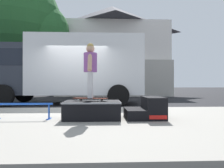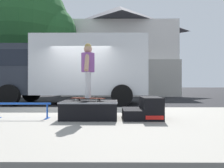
{
  "view_description": "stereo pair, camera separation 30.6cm",
  "coord_description": "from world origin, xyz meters",
  "px_view_note": "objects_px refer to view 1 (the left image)",
  "views": [
    {
      "loc": [
        1.05,
        -7.51,
        0.87
      ],
      "look_at": [
        1.31,
        -1.68,
        0.91
      ],
      "focal_mm": 33.15,
      "sensor_mm": 36.0,
      "label": 1
    },
    {
      "loc": [
        1.35,
        -7.52,
        0.87
      ],
      "look_at": [
        1.31,
        -1.68,
        0.91
      ],
      "focal_mm": 33.15,
      "sensor_mm": 36.0,
      "label": 2
    }
  ],
  "objects_px": {
    "kicker_ramp": "(147,109)",
    "street_tree_main": "(23,23)",
    "grind_rail": "(23,107)",
    "skate_box": "(92,109)",
    "skateboard": "(90,99)",
    "skater_kid": "(90,66)",
    "box_truck": "(66,67)"
  },
  "relations": [
    {
      "from": "skateboard",
      "to": "box_truck",
      "type": "xyz_separation_m",
      "value": [
        -1.44,
        4.99,
        1.13
      ]
    },
    {
      "from": "kicker_ramp",
      "to": "skater_kid",
      "type": "bearing_deg",
      "value": 177.62
    },
    {
      "from": "skateboard",
      "to": "street_tree_main",
      "type": "bearing_deg",
      "value": 117.77
    },
    {
      "from": "kicker_ramp",
      "to": "street_tree_main",
      "type": "distance_m",
      "value": 13.27
    },
    {
      "from": "street_tree_main",
      "to": "grind_rail",
      "type": "bearing_deg",
      "value": -69.21
    },
    {
      "from": "skate_box",
      "to": "grind_rail",
      "type": "relative_size",
      "value": 0.96
    },
    {
      "from": "skate_box",
      "to": "skater_kid",
      "type": "relative_size",
      "value": 0.99
    },
    {
      "from": "kicker_ramp",
      "to": "grind_rail",
      "type": "height_order",
      "value": "kicker_ramp"
    },
    {
      "from": "skate_box",
      "to": "skateboard",
      "type": "bearing_deg",
      "value": 132.2
    },
    {
      "from": "skater_kid",
      "to": "grind_rail",
      "type": "bearing_deg",
      "value": -176.95
    },
    {
      "from": "skate_box",
      "to": "kicker_ramp",
      "type": "distance_m",
      "value": 1.25
    },
    {
      "from": "skater_kid",
      "to": "box_truck",
      "type": "distance_m",
      "value": 5.21
    },
    {
      "from": "skate_box",
      "to": "grind_rail",
      "type": "xyz_separation_m",
      "value": [
        -1.53,
        -0.03,
        0.05
      ]
    },
    {
      "from": "grind_rail",
      "to": "street_tree_main",
      "type": "distance_m",
      "value": 12.1
    },
    {
      "from": "grind_rail",
      "to": "skater_kid",
      "type": "bearing_deg",
      "value": 3.05
    },
    {
      "from": "kicker_ramp",
      "to": "street_tree_main",
      "type": "relative_size",
      "value": 0.1
    },
    {
      "from": "skate_box",
      "to": "kicker_ramp",
      "type": "xyz_separation_m",
      "value": [
        1.25,
        -0.0,
        -0.01
      ]
    },
    {
      "from": "street_tree_main",
      "to": "kicker_ramp",
      "type": "bearing_deg",
      "value": -56.99
    },
    {
      "from": "kicker_ramp",
      "to": "street_tree_main",
      "type": "xyz_separation_m",
      "value": [
        -6.7,
        10.32,
        4.96
      ]
    },
    {
      "from": "skateboard",
      "to": "skater_kid",
      "type": "relative_size",
      "value": 0.64
    },
    {
      "from": "skate_box",
      "to": "skateboard",
      "type": "height_order",
      "value": "skateboard"
    },
    {
      "from": "kicker_ramp",
      "to": "skateboard",
      "type": "relative_size",
      "value": 1.09
    },
    {
      "from": "kicker_ramp",
      "to": "skateboard",
      "type": "distance_m",
      "value": 1.32
    },
    {
      "from": "kicker_ramp",
      "to": "grind_rail",
      "type": "bearing_deg",
      "value": -179.49
    },
    {
      "from": "kicker_ramp",
      "to": "street_tree_main",
      "type": "height_order",
      "value": "street_tree_main"
    },
    {
      "from": "grind_rail",
      "to": "street_tree_main",
      "type": "relative_size",
      "value": 0.15
    },
    {
      "from": "kicker_ramp",
      "to": "box_truck",
      "type": "height_order",
      "value": "box_truck"
    },
    {
      "from": "kicker_ramp",
      "to": "box_truck",
      "type": "bearing_deg",
      "value": 118.48
    },
    {
      "from": "box_truck",
      "to": "street_tree_main",
      "type": "xyz_separation_m",
      "value": [
        -3.97,
        5.27,
        3.58
      ]
    },
    {
      "from": "skateboard",
      "to": "street_tree_main",
      "type": "distance_m",
      "value": 12.52
    },
    {
      "from": "grind_rail",
      "to": "kicker_ramp",
      "type": "bearing_deg",
      "value": 0.51
    },
    {
      "from": "skate_box",
      "to": "skater_kid",
      "type": "distance_m",
      "value": 0.99
    }
  ]
}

